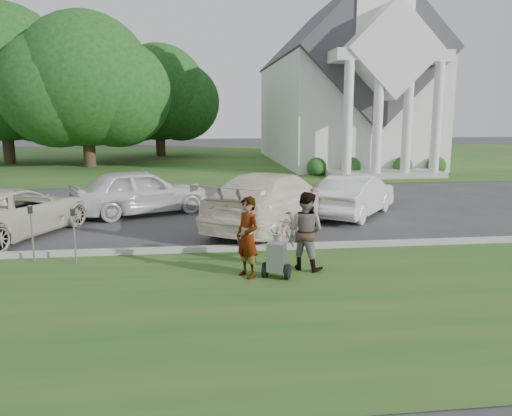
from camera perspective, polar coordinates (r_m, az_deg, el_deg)
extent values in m
plane|color=#333335|center=(11.90, -1.01, -5.63)|extent=(120.00, 120.00, 0.00)
cube|color=#22501B|center=(9.08, 0.95, -10.87)|extent=(80.00, 7.00, 0.01)
cube|color=#22501B|center=(38.53, -5.12, 5.63)|extent=(80.00, 30.00, 0.01)
cube|color=#9E9E93|center=(12.41, -1.27, -4.59)|extent=(80.00, 0.18, 0.15)
cube|color=white|center=(36.80, 9.34, 10.75)|extent=(9.00, 16.00, 7.00)
cube|color=#38383D|center=(36.98, 9.51, 16.18)|extent=(9.19, 17.00, 9.19)
cube|color=#9E9E93|center=(28.25, 14.31, 3.83)|extent=(6.20, 2.60, 0.30)
cylinder|color=white|center=(26.34, 10.43, 9.73)|extent=(0.50, 0.50, 6.00)
cylinder|color=white|center=(26.85, 13.74, 9.62)|extent=(0.50, 0.50, 6.00)
cylinder|color=white|center=(27.45, 16.92, 9.48)|extent=(0.50, 0.50, 6.00)
cylinder|color=white|center=(28.13, 19.94, 9.33)|extent=(0.50, 0.50, 6.00)
cube|color=white|center=(28.04, 15.05, 16.35)|extent=(6.20, 2.00, 0.60)
cube|color=white|center=(28.07, 15.09, 16.96)|extent=(5.09, 2.20, 5.09)
sphere|color=#1E4C19|center=(28.02, 6.96, 4.65)|extent=(1.10, 1.10, 1.10)
sphere|color=#1E4C19|center=(28.56, 10.87, 4.65)|extent=(1.10, 1.10, 1.10)
sphere|color=#1E4C19|center=(29.61, 16.43, 4.61)|extent=(1.10, 1.10, 1.10)
sphere|color=#1E4C19|center=(30.45, 19.90, 4.56)|extent=(1.10, 1.10, 1.10)
cylinder|color=#332316|center=(34.11, -18.56, 7.17)|extent=(0.76, 0.76, 3.20)
sphere|color=#133E14|center=(34.13, -18.96, 13.73)|extent=(8.40, 8.40, 8.40)
sphere|color=#133E14|center=(34.06, -15.58, 12.50)|extent=(6.89, 6.89, 6.89)
sphere|color=#133E14|center=(34.18, -21.82, 12.48)|extent=(7.22, 7.22, 7.22)
cylinder|color=#332316|center=(38.60, -26.50, 7.25)|extent=(0.76, 0.76, 3.60)
sphere|color=#133E14|center=(38.67, -27.05, 13.65)|extent=(9.20, 9.20, 9.20)
sphere|color=#133E14|center=(38.26, -23.79, 12.56)|extent=(7.54, 7.54, 7.54)
cylinder|color=#332316|center=(41.50, -10.87, 7.91)|extent=(0.76, 0.76, 3.00)
sphere|color=#133E14|center=(41.50, -11.05, 12.86)|extent=(7.60, 7.60, 7.60)
sphere|color=#133E14|center=(41.69, -8.59, 11.88)|extent=(6.23, 6.23, 6.23)
sphere|color=#133E14|center=(41.32, -13.20, 12.00)|extent=(6.54, 6.54, 6.54)
cylinder|color=black|center=(10.41, 1.05, -7.09)|extent=(0.20, 0.33, 0.33)
cylinder|color=black|center=(10.30, 3.63, -7.30)|extent=(0.20, 0.33, 0.33)
cylinder|color=#2D2D33|center=(10.35, 2.33, -7.20)|extent=(0.51, 0.25, 0.04)
cube|color=gray|center=(10.27, 2.35, -5.61)|extent=(0.45, 0.41, 0.60)
cone|color=gray|center=(10.16, 2.36, -3.47)|extent=(0.24, 0.24, 0.17)
cylinder|color=#2D2D33|center=(10.14, 2.37, -2.99)|extent=(0.04, 0.04, 0.07)
cylinder|color=gray|center=(10.72, 2.26, -3.42)|extent=(0.35, 0.75, 0.57)
cylinder|color=gray|center=(10.65, 3.84, -3.53)|extent=(0.35, 0.75, 0.57)
cylinder|color=gray|center=(10.99, 3.54, -1.61)|extent=(0.33, 0.17, 0.03)
imported|color=#999999|center=(10.24, -0.98, -3.45)|extent=(0.67, 0.73, 1.68)
imported|color=#999999|center=(10.82, 5.67, -2.67)|extent=(1.05, 1.00, 1.70)
cylinder|color=gray|center=(11.96, -20.01, -3.42)|extent=(0.04, 0.04, 1.12)
cube|color=#2D2D33|center=(11.83, -20.21, -0.44)|extent=(0.09, 0.07, 0.17)
cylinder|color=gray|center=(11.82, -20.23, -0.04)|extent=(0.08, 0.08, 0.03)
cylinder|color=gray|center=(12.46, -24.18, -3.11)|extent=(0.04, 0.04, 1.15)
cube|color=#2D2D33|center=(12.33, -24.41, -0.17)|extent=(0.10, 0.07, 0.17)
cylinder|color=gray|center=(12.32, -24.44, 0.22)|extent=(0.09, 0.09, 0.03)
imported|color=beige|center=(15.36, -26.04, -0.40)|extent=(3.96, 5.39, 1.36)
imported|color=silver|center=(17.28, -13.07, 1.85)|extent=(4.92, 3.53, 1.56)
imported|color=white|center=(14.69, 2.03, 0.85)|extent=(5.17, 6.11, 1.68)
imported|color=silver|center=(16.92, 11.30, 1.43)|extent=(3.69, 4.21, 1.38)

